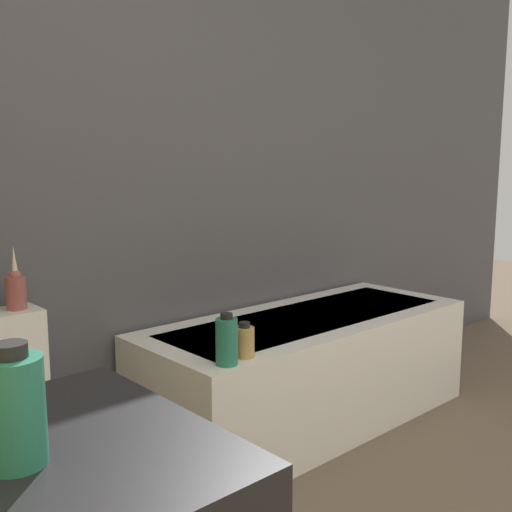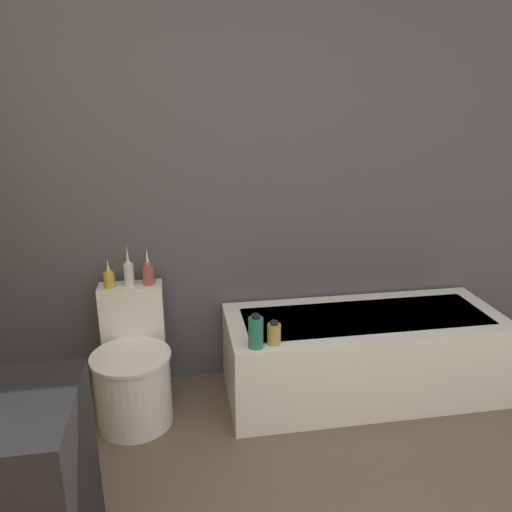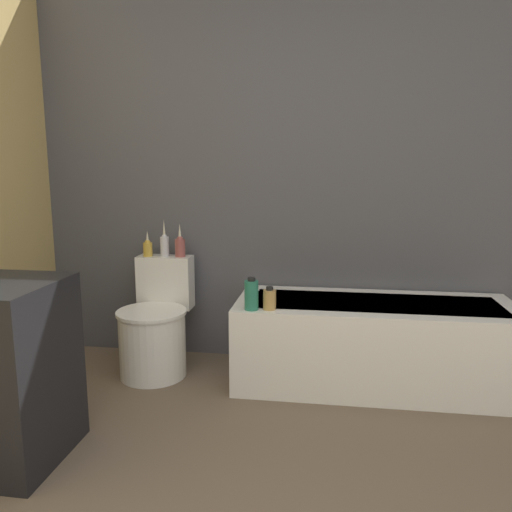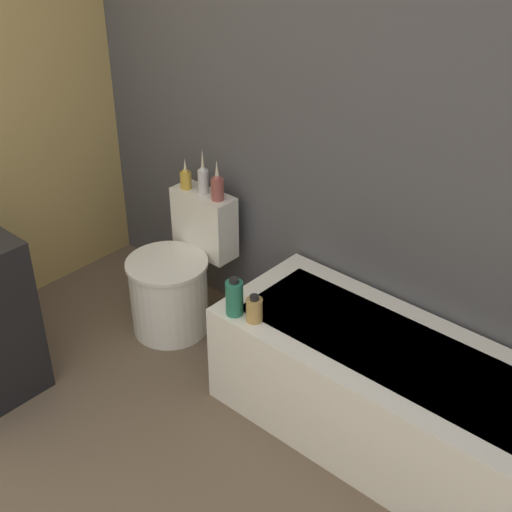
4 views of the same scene
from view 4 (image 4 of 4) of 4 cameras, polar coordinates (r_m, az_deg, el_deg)
wall_back_tiled at (r=3.28m, az=6.22°, el=11.39°), size 6.40×0.06×2.60m
bathtub at (r=3.23m, az=11.07°, el=-11.09°), size 1.66×0.66×0.52m
toilet at (r=3.90m, az=-6.37°, el=-1.90°), size 0.44×0.59×0.73m
vase_gold at (r=3.84m, az=-5.65°, el=6.23°), size 0.06×0.06×0.18m
vase_silver at (r=3.78m, az=-4.24°, el=6.20°), size 0.06×0.06×0.25m
vase_bronze at (r=3.70m, az=-3.11°, el=5.59°), size 0.07×0.07×0.22m
shampoo_bottle_tall at (r=3.18m, az=-1.74°, el=-3.33°), size 0.08×0.08×0.19m
shampoo_bottle_short at (r=3.15m, az=-0.13°, el=-4.29°), size 0.07×0.07×0.13m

